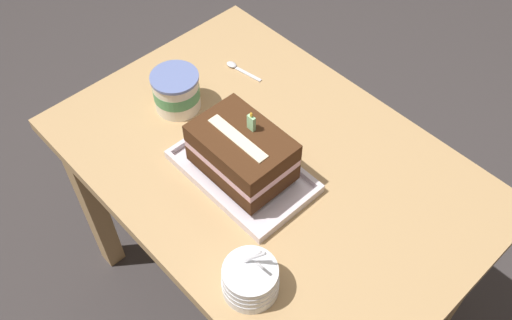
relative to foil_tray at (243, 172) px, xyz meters
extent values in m
plane|color=#383333|center=(0.02, 0.07, -0.73)|extent=(8.00, 8.00, 0.00)
cube|color=tan|center=(0.02, 0.07, -0.03)|extent=(1.07, 0.73, 0.04)
cube|color=tan|center=(-0.46, -0.23, -0.38)|extent=(0.06, 0.06, 0.68)
cube|color=tan|center=(-0.46, 0.38, -0.38)|extent=(0.06, 0.06, 0.68)
cube|color=tan|center=(0.49, 0.38, -0.38)|extent=(0.06, 0.06, 0.68)
cube|color=silver|center=(0.00, 0.00, 0.00)|extent=(0.34, 0.21, 0.01)
cube|color=silver|center=(0.00, -0.10, 0.01)|extent=(0.34, 0.01, 0.02)
cube|color=silver|center=(0.00, 0.10, 0.01)|extent=(0.34, 0.01, 0.02)
cube|color=silver|center=(-0.16, 0.00, 0.01)|extent=(0.01, 0.19, 0.02)
cube|color=silver|center=(0.16, 0.00, 0.01)|extent=(0.01, 0.19, 0.02)
cube|color=#432513|center=(0.00, 0.00, 0.04)|extent=(0.23, 0.16, 0.05)
cube|color=beige|center=(0.00, 0.00, 0.08)|extent=(0.23, 0.16, 0.02)
cube|color=#432513|center=(0.00, 0.00, 0.11)|extent=(0.23, 0.16, 0.05)
cube|color=beige|center=(0.00, -0.01, 0.14)|extent=(0.17, 0.03, 0.00)
cube|color=#99DB9E|center=(0.00, 0.03, 0.15)|extent=(0.02, 0.01, 0.04)
ellipsoid|color=yellow|center=(0.00, 0.03, 0.18)|extent=(0.01, 0.01, 0.01)
cylinder|color=white|center=(0.23, -0.19, 0.01)|extent=(0.12, 0.12, 0.03)
cylinder|color=white|center=(0.23, -0.19, 0.02)|extent=(0.12, 0.12, 0.03)
cylinder|color=white|center=(0.23, -0.19, 0.04)|extent=(0.12, 0.12, 0.03)
cylinder|color=white|center=(0.23, -0.19, 0.06)|extent=(0.11, 0.11, 0.03)
cylinder|color=silver|center=(0.24, -0.17, 0.08)|extent=(0.04, 0.02, 0.05)
cylinder|color=silver|center=(0.22, -0.17, 0.09)|extent=(0.05, 0.04, 0.06)
cylinder|color=silver|center=(0.22, -0.18, 0.08)|extent=(0.04, 0.04, 0.06)
cylinder|color=silver|center=(-0.29, 0.03, 0.04)|extent=(0.12, 0.12, 0.10)
cylinder|color=#4C935B|center=(-0.29, 0.03, 0.05)|extent=(0.12, 0.12, 0.03)
cylinder|color=#6273AF|center=(-0.29, 0.03, 0.10)|extent=(0.13, 0.13, 0.01)
ellipsoid|color=silver|center=(-0.31, 0.24, 0.00)|extent=(0.03, 0.03, 0.01)
cube|color=silver|center=(-0.25, 0.25, -0.01)|extent=(0.09, 0.02, 0.00)
camera|label=1|loc=(0.63, -0.54, 1.07)|focal=39.27mm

